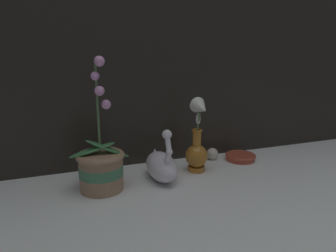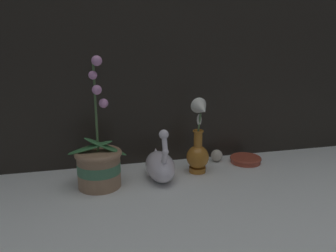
{
  "view_description": "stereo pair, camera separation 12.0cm",
  "coord_description": "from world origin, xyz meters",
  "px_view_note": "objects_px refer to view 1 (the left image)",
  "views": [
    {
      "loc": [
        -0.43,
        -0.95,
        0.5
      ],
      "look_at": [
        -0.04,
        0.15,
        0.19
      ],
      "focal_mm": 35.0,
      "sensor_mm": 36.0,
      "label": 1
    },
    {
      "loc": [
        -0.32,
        -0.99,
        0.5
      ],
      "look_at": [
        -0.04,
        0.15,
        0.19
      ],
      "focal_mm": 35.0,
      "sensor_mm": 36.0,
      "label": 2
    }
  ],
  "objects_px": {
    "swan_figurine": "(161,165)",
    "amber_dish": "(240,157)",
    "glass_sphere": "(212,154)",
    "orchid_potted_plant": "(101,166)",
    "blue_vase": "(198,144)"
  },
  "relations": [
    {
      "from": "swan_figurine",
      "to": "amber_dish",
      "type": "distance_m",
      "value": 0.4
    },
    {
      "from": "swan_figurine",
      "to": "glass_sphere",
      "type": "xyz_separation_m",
      "value": [
        0.27,
        0.12,
        -0.03
      ]
    },
    {
      "from": "orchid_potted_plant",
      "to": "swan_figurine",
      "type": "relative_size",
      "value": 2.19
    },
    {
      "from": "orchid_potted_plant",
      "to": "amber_dish",
      "type": "distance_m",
      "value": 0.62
    },
    {
      "from": "orchid_potted_plant",
      "to": "swan_figurine",
      "type": "bearing_deg",
      "value": 3.15
    },
    {
      "from": "blue_vase",
      "to": "amber_dish",
      "type": "xyz_separation_m",
      "value": [
        0.23,
        0.06,
        -0.1
      ]
    },
    {
      "from": "glass_sphere",
      "to": "amber_dish",
      "type": "relative_size",
      "value": 0.39
    },
    {
      "from": "blue_vase",
      "to": "amber_dish",
      "type": "bearing_deg",
      "value": 13.63
    },
    {
      "from": "swan_figurine",
      "to": "glass_sphere",
      "type": "height_order",
      "value": "swan_figurine"
    },
    {
      "from": "blue_vase",
      "to": "orchid_potted_plant",
      "type": "bearing_deg",
      "value": -174.57
    },
    {
      "from": "blue_vase",
      "to": "glass_sphere",
      "type": "height_order",
      "value": "blue_vase"
    },
    {
      "from": "swan_figurine",
      "to": "blue_vase",
      "type": "height_order",
      "value": "blue_vase"
    },
    {
      "from": "swan_figurine",
      "to": "blue_vase",
      "type": "xyz_separation_m",
      "value": [
        0.16,
        0.02,
        0.06
      ]
    },
    {
      "from": "orchid_potted_plant",
      "to": "glass_sphere",
      "type": "xyz_separation_m",
      "value": [
        0.49,
        0.14,
        -0.06
      ]
    },
    {
      "from": "swan_figurine",
      "to": "blue_vase",
      "type": "distance_m",
      "value": 0.17
    }
  ]
}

